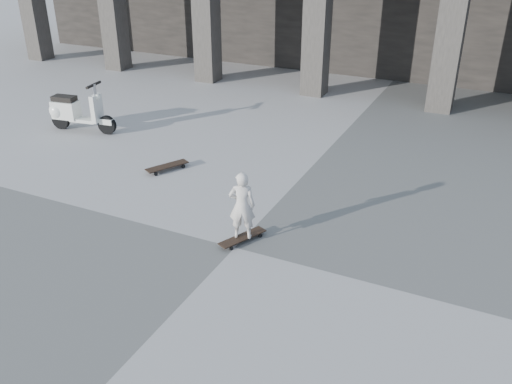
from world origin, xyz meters
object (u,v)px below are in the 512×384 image
at_px(longboard, 242,238).
at_px(skateboard_spare, 167,166).
at_px(child, 242,206).
at_px(scooter, 71,111).

height_order(longboard, skateboard_spare, skateboard_spare).
distance_m(longboard, child, 0.58).
relative_size(longboard, skateboard_spare, 0.94).
bearing_deg(longboard, child, -65.62).
xyz_separation_m(child, scooter, (-6.04, 2.84, -0.16)).
height_order(longboard, child, child).
bearing_deg(skateboard_spare, longboard, -96.65).
bearing_deg(child, skateboard_spare, -55.97).
distance_m(child, scooter, 6.67).
bearing_deg(scooter, skateboard_spare, -25.39).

